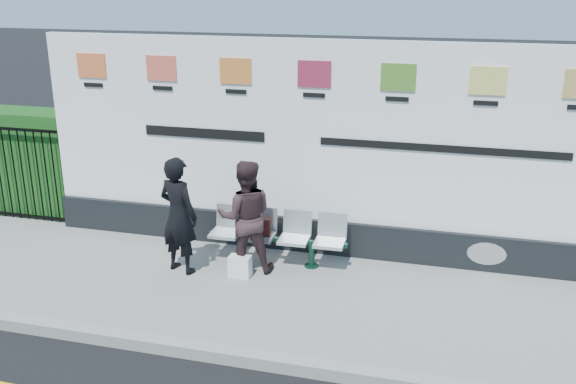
{
  "coord_description": "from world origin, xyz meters",
  "views": [
    {
      "loc": [
        2.35,
        -4.54,
        3.9
      ],
      "look_at": [
        0.34,
        3.04,
        1.25
      ],
      "focal_mm": 40.0,
      "sensor_mm": 36.0,
      "label": 1
    }
  ],
  "objects_px": {
    "billboard": "(314,163)",
    "woman_right": "(246,217)",
    "woman_left": "(179,215)",
    "bench": "(277,250)"
  },
  "relations": [
    {
      "from": "billboard",
      "to": "woman_left",
      "type": "height_order",
      "value": "billboard"
    },
    {
      "from": "woman_left",
      "to": "woman_right",
      "type": "height_order",
      "value": "woman_left"
    },
    {
      "from": "billboard",
      "to": "woman_right",
      "type": "xyz_separation_m",
      "value": [
        -0.72,
        -0.91,
        -0.53
      ]
    },
    {
      "from": "billboard",
      "to": "woman_left",
      "type": "xyz_separation_m",
      "value": [
        -1.56,
        -1.15,
        -0.51
      ]
    },
    {
      "from": "bench",
      "to": "billboard",
      "type": "bearing_deg",
      "value": 55.76
    },
    {
      "from": "billboard",
      "to": "woman_left",
      "type": "relative_size",
      "value": 5.04
    },
    {
      "from": "bench",
      "to": "woman_right",
      "type": "relative_size",
      "value": 1.22
    },
    {
      "from": "woman_right",
      "to": "bench",
      "type": "bearing_deg",
      "value": -155.92
    },
    {
      "from": "woman_right",
      "to": "woman_left",
      "type": "bearing_deg",
      "value": -2.69
    },
    {
      "from": "billboard",
      "to": "bench",
      "type": "height_order",
      "value": "billboard"
    }
  ]
}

